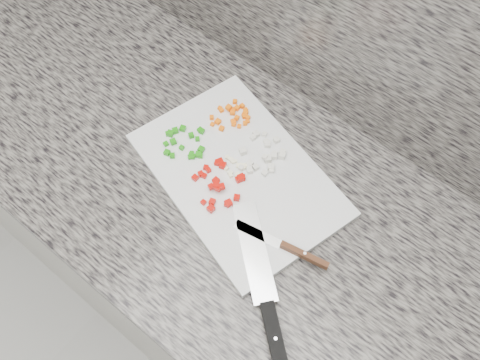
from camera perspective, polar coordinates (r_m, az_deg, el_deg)
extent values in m
cube|color=silver|center=(1.51, 1.45, -11.00)|extent=(3.92, 0.62, 0.86)
cube|color=#635F58|center=(1.09, 1.96, -3.61)|extent=(3.96, 0.64, 0.04)
cube|color=#635F58|center=(1.00, 13.73, 16.95)|extent=(3.92, 0.02, 0.60)
cube|color=silver|center=(1.11, -0.15, 0.58)|extent=(0.49, 0.39, 0.01)
cube|color=#FB6705|center=(1.19, -1.20, 7.75)|extent=(0.01, 0.01, 0.01)
cube|color=#FB6705|center=(1.16, -0.33, 6.66)|extent=(0.01, 0.01, 0.01)
cube|color=#FB6705|center=(1.18, 0.61, 7.48)|extent=(0.01, 0.01, 0.01)
cube|color=#FB6705|center=(1.18, -1.22, 7.75)|extent=(0.01, 0.01, 0.01)
cube|color=#FB6705|center=(1.17, 0.46, 6.84)|extent=(0.01, 0.01, 0.01)
cube|color=#FB6705|center=(1.16, -2.37, 6.25)|extent=(0.01, 0.01, 0.01)
cube|color=#FB6705|center=(1.18, -1.17, 7.57)|extent=(0.01, 0.01, 0.01)
cube|color=#FB6705|center=(1.17, 0.82, 6.66)|extent=(0.01, 0.01, 0.01)
cube|color=#FB6705|center=(1.18, -0.80, 7.22)|extent=(0.02, 0.02, 0.01)
cube|color=#FB6705|center=(1.18, -0.73, 7.51)|extent=(0.01, 0.01, 0.01)
cube|color=#FB6705|center=(1.16, -2.96, 5.96)|extent=(0.01, 0.01, 0.01)
cube|color=#FB6705|center=(1.16, 0.82, 6.29)|extent=(0.01, 0.01, 0.01)
cube|color=#FB6705|center=(1.16, -0.66, 5.98)|extent=(0.01, 0.01, 0.01)
cube|color=#FB6705|center=(1.18, -0.31, 7.69)|extent=(0.01, 0.01, 0.01)
cube|color=#FB6705|center=(1.17, -3.04, 6.67)|extent=(0.01, 0.01, 0.01)
cube|color=#FB6705|center=(1.16, -0.10, 5.75)|extent=(0.01, 0.01, 0.01)
cube|color=#FB6705|center=(1.19, -2.17, 7.68)|extent=(0.01, 0.01, 0.01)
cube|color=#FB6705|center=(1.20, -0.55, 8.36)|extent=(0.01, 0.01, 0.01)
cube|color=#FB6705|center=(1.18, 0.57, 7.13)|extent=(0.01, 0.01, 0.01)
cube|color=#FB6705|center=(1.19, 0.22, 7.90)|extent=(0.01, 0.01, 0.01)
cube|color=#FB6705|center=(1.18, -2.01, 7.46)|extent=(0.01, 0.01, 0.01)
cube|color=#FB6705|center=(1.16, -0.72, 6.25)|extent=(0.01, 0.01, 0.01)
cube|color=#FB6705|center=(1.15, -1.97, 5.52)|extent=(0.01, 0.01, 0.01)
cube|color=#FB6705|center=(1.16, 0.54, 6.08)|extent=(0.01, 0.01, 0.01)
cube|color=silver|center=(1.13, 2.96, 3.81)|extent=(0.02, 0.02, 0.01)
cube|color=silver|center=(1.09, 2.65, 0.75)|extent=(0.01, 0.01, 0.01)
cube|color=silver|center=(1.12, 3.68, 2.80)|extent=(0.01, 0.01, 0.01)
cube|color=silver|center=(1.12, 3.62, 2.60)|extent=(0.02, 0.02, 0.01)
cube|color=silver|center=(1.10, 3.40, 1.06)|extent=(0.01, 0.01, 0.01)
cube|color=silver|center=(1.10, 3.33, 1.40)|extent=(0.02, 0.02, 0.01)
cube|color=silver|center=(1.14, 3.90, 4.30)|extent=(0.02, 0.02, 0.01)
cube|color=silver|center=(1.12, 0.30, 3.10)|extent=(0.02, 0.02, 0.01)
cube|color=silver|center=(1.10, 1.03, 1.03)|extent=(0.02, 0.02, 0.01)
cube|color=silver|center=(1.11, 2.98, 2.26)|extent=(0.02, 0.02, 0.01)
cube|color=silver|center=(1.10, 2.65, 2.47)|extent=(0.01, 0.01, 0.01)
cube|color=silver|center=(1.12, 4.50, 2.60)|extent=(0.02, 0.02, 0.01)
cube|color=silver|center=(1.14, 1.38, 4.53)|extent=(0.01, 0.01, 0.01)
cube|color=silver|center=(1.10, 1.04, 1.74)|extent=(0.01, 0.01, 0.01)
cube|color=silver|center=(1.12, 4.55, 2.97)|extent=(0.01, 0.01, 0.01)
cube|color=silver|center=(1.15, 2.63, 4.91)|extent=(0.01, 0.01, 0.01)
cube|color=silver|center=(1.14, 1.73, 4.95)|extent=(0.02, 0.02, 0.01)
cube|color=silver|center=(1.13, 2.84, 4.10)|extent=(0.01, 0.01, 0.01)
cube|color=silver|center=(1.10, 1.03, 1.39)|extent=(0.01, 0.01, 0.01)
cube|color=silver|center=(1.10, 1.69, 1.37)|extent=(0.01, 0.01, 0.01)
cube|color=silver|center=(1.10, 0.12, 1.31)|extent=(0.01, 0.01, 0.01)
cube|color=#1A840C|center=(1.16, -6.11, 5.50)|extent=(0.02, 0.02, 0.01)
cube|color=#1A840C|center=(1.12, -5.11, 2.52)|extent=(0.01, 0.01, 0.01)
cube|color=#1A840C|center=(1.13, -4.16, 3.29)|extent=(0.01, 0.01, 0.01)
cube|color=#1A840C|center=(1.12, -5.16, 2.86)|extent=(0.01, 0.01, 0.01)
cube|color=#1A840C|center=(1.12, -4.45, 2.73)|extent=(0.02, 0.02, 0.01)
cube|color=#1A840C|center=(1.12, -5.24, 2.67)|extent=(0.01, 0.01, 0.01)
cube|color=#1A840C|center=(1.12, -5.35, 2.45)|extent=(0.01, 0.01, 0.01)
cube|color=#1A840C|center=(1.14, -7.14, 4.08)|extent=(0.02, 0.02, 0.01)
cube|color=#1A840C|center=(1.14, -7.91, 3.84)|extent=(0.01, 0.01, 0.01)
cube|color=#1A840C|center=(1.15, -5.23, 4.76)|extent=(0.01, 0.01, 0.01)
cube|color=#1A840C|center=(1.14, -4.57, 4.39)|extent=(0.01, 0.01, 0.01)
cube|color=#1A840C|center=(1.15, -4.12, 5.23)|extent=(0.01, 0.01, 0.01)
cube|color=#1A840C|center=(1.12, -7.23, 2.60)|extent=(0.01, 0.01, 0.01)
cube|color=#1A840C|center=(1.12, -5.03, 2.59)|extent=(0.01, 0.01, 0.01)
cube|color=#1A840C|center=(1.15, -7.46, 4.95)|extent=(0.02, 0.02, 0.01)
cube|color=#1A840C|center=(1.12, -4.22, 2.59)|extent=(0.01, 0.01, 0.01)
cube|color=#1A840C|center=(1.13, -7.80, 2.92)|extent=(0.01, 0.01, 0.01)
cube|color=#1A840C|center=(1.15, -4.26, 5.34)|extent=(0.01, 0.01, 0.01)
cube|color=#1A840C|center=(1.13, -6.24, 3.45)|extent=(0.01, 0.01, 0.01)
cube|color=#1A840C|center=(1.16, -6.92, 5.26)|extent=(0.02, 0.02, 0.01)
cube|color=#1A840C|center=(1.16, -7.72, 4.93)|extent=(0.01, 0.01, 0.01)
cube|color=#BA0902|center=(1.10, -4.21, 0.66)|extent=(0.01, 0.01, 0.01)
cube|color=#BA0902|center=(1.07, -2.58, -0.06)|extent=(0.01, 0.01, 0.01)
cube|color=#BA0902|center=(1.07, -1.97, -0.72)|extent=(0.02, 0.02, 0.01)
cube|color=#BA0902|center=(1.09, 0.12, 0.24)|extent=(0.02, 0.02, 0.01)
cube|color=#BA0902|center=(1.10, -1.85, 1.58)|extent=(0.02, 0.02, 0.01)
cube|color=#BA0902|center=(1.09, 0.23, 0.26)|extent=(0.02, 0.02, 0.01)
cube|color=#BA0902|center=(1.06, -1.35, -2.56)|extent=(0.01, 0.01, 0.01)
cube|color=#BA0902|center=(1.09, -4.82, 0.24)|extent=(0.01, 0.01, 0.01)
cube|color=#BA0902|center=(1.06, -0.34, -1.89)|extent=(0.02, 0.02, 0.01)
cube|color=#BA0902|center=(1.06, -1.24, -2.48)|extent=(0.02, 0.02, 0.01)
cube|color=#BA0902|center=(1.07, -3.13, -0.72)|extent=(0.01, 0.01, 0.01)
cube|color=#BA0902|center=(1.05, -3.12, -3.07)|extent=(0.01, 0.01, 0.01)
cube|color=#BA0902|center=(1.06, -2.98, -2.35)|extent=(0.01, 0.01, 0.01)
cube|color=#BA0902|center=(1.11, -2.46, 1.85)|extent=(0.01, 0.01, 0.01)
cube|color=#BA0902|center=(1.11, -2.12, 2.03)|extent=(0.02, 0.02, 0.01)
cube|color=#BA0902|center=(1.10, -3.40, 1.07)|extent=(0.01, 0.01, 0.01)
cube|color=#BA0902|center=(1.07, -2.57, -0.58)|extent=(0.02, 0.02, 0.01)
cube|color=#BA0902|center=(1.07, -2.37, -0.84)|extent=(0.01, 0.01, 0.01)
cube|color=#BA0902|center=(1.10, -3.66, 1.33)|extent=(0.01, 0.01, 0.01)
cube|color=#BA0902|center=(1.06, -3.93, -2.38)|extent=(0.01, 0.01, 0.01)
cube|color=#BA0902|center=(1.08, -0.16, 0.06)|extent=(0.01, 0.01, 0.01)
cube|color=#BA0902|center=(1.09, -3.85, 0.45)|extent=(0.01, 0.01, 0.01)
cube|color=#FAF4C1|center=(1.11, -0.48, 2.01)|extent=(0.01, 0.01, 0.01)
cube|color=#FAF4C1|center=(1.09, -0.34, 0.49)|extent=(0.01, 0.01, 0.01)
cube|color=#FAF4C1|center=(1.11, -1.09, 2.25)|extent=(0.01, 0.01, 0.01)
cube|color=#FAF4C1|center=(1.11, -1.96, 1.97)|extent=(0.01, 0.01, 0.01)
cube|color=#FAF4C1|center=(1.11, -1.40, 2.45)|extent=(0.01, 0.01, 0.01)
cube|color=#FAF4C1|center=(1.10, 0.70, 1.56)|extent=(0.01, 0.01, 0.01)
cube|color=#FAF4C1|center=(1.10, 0.22, 1.54)|extent=(0.01, 0.01, 0.01)
cube|color=#FAF4C1|center=(1.11, -0.90, 2.16)|extent=(0.01, 0.01, 0.01)
cube|color=#FAF4C1|center=(1.09, -1.04, 0.77)|extent=(0.01, 0.01, 0.01)
cube|color=#FAF4C1|center=(1.10, 0.43, 1.36)|extent=(0.01, 0.01, 0.01)
cube|color=#FAF4C1|center=(1.10, -1.50, 1.24)|extent=(0.01, 0.01, 0.01)
cube|color=#FAF4C1|center=(1.09, -0.24, 0.65)|extent=(0.01, 0.01, 0.01)
cube|color=#FAF4C1|center=(1.10, -0.20, 1.53)|extent=(0.01, 0.01, 0.01)
cube|color=#FAF4C1|center=(1.09, -1.00, 0.47)|extent=(0.01, 0.01, 0.01)
cube|color=#FAF4C1|center=(1.11, -0.73, 1.98)|extent=(0.01, 0.01, 0.01)
cube|color=silver|center=(1.02, 1.55, -7.60)|extent=(0.19, 0.17, 0.00)
cube|color=black|center=(0.97, 3.78, -16.65)|extent=(0.12, 0.11, 0.02)
cylinder|color=silver|center=(0.96, 3.82, -16.53)|extent=(0.01, 0.01, 0.00)
cube|color=silver|center=(1.04, 1.91, -5.79)|extent=(0.10, 0.04, 0.00)
cube|color=#4E2513|center=(1.02, 6.88, -7.96)|extent=(0.10, 0.03, 0.02)
cylinder|color=silver|center=(1.01, 6.93, -7.78)|extent=(0.01, 0.01, 0.00)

